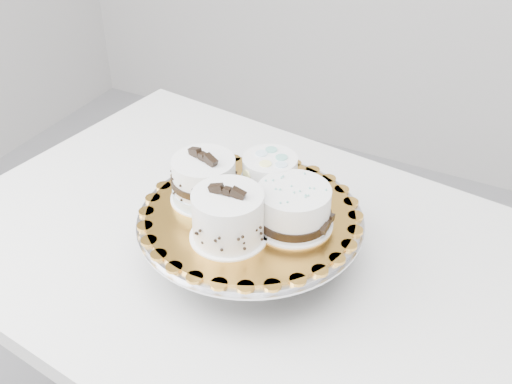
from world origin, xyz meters
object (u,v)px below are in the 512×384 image
at_px(table, 258,285).
at_px(cake_stand, 251,230).
at_px(cake_dots, 270,175).
at_px(cake_banded, 204,181).
at_px(cake_ribbon, 294,208).
at_px(cake_board, 250,214).
at_px(cake_swirl, 228,217).

distance_m(table, cake_stand, 0.16).
bearing_deg(cake_dots, cake_banded, -132.17).
xyz_separation_m(table, cake_banded, (-0.08, -0.03, 0.23)).
height_order(table, cake_ribbon, cake_ribbon).
xyz_separation_m(table, cake_ribbon, (0.08, -0.03, 0.22)).
relative_size(cake_board, cake_ribbon, 2.54).
distance_m(cake_swirl, cake_ribbon, 0.11).
xyz_separation_m(cake_banded, cake_ribbon, (0.16, 0.00, -0.00)).
bearing_deg(cake_dots, cake_ribbon, -30.35).
bearing_deg(cake_swirl, cake_board, 83.81).
bearing_deg(cake_dots, cake_swirl, -80.68).
relative_size(cake_dots, cake_ribbon, 0.84).
bearing_deg(cake_ribbon, cake_stand, -178.31).
xyz_separation_m(table, cake_board, (0.00, -0.03, 0.19)).
xyz_separation_m(cake_board, cake_swirl, (-0.00, -0.07, 0.04)).
bearing_deg(cake_banded, cake_ribbon, 18.44).
height_order(cake_stand, cake_ribbon, cake_ribbon).
xyz_separation_m(cake_banded, cake_dots, (0.09, 0.07, -0.00)).
bearing_deg(cake_board, table, 94.53).
height_order(cake_dots, cake_ribbon, same).
xyz_separation_m(cake_board, cake_ribbon, (0.07, 0.01, 0.03)).
xyz_separation_m(cake_board, cake_banded, (-0.09, 0.00, 0.04)).
xyz_separation_m(cake_swirl, cake_ribbon, (0.08, 0.08, -0.01)).
distance_m(cake_swirl, cake_banded, 0.11).
relative_size(table, cake_board, 3.60).
height_order(cake_banded, cake_dots, cake_banded).
distance_m(table, cake_board, 0.19).
distance_m(cake_stand, cake_dots, 0.10).
distance_m(cake_stand, cake_board, 0.03).
bearing_deg(cake_board, cake_dots, 89.76).
bearing_deg(cake_dots, cake_board, -80.32).
bearing_deg(cake_swirl, cake_stand, 83.81).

